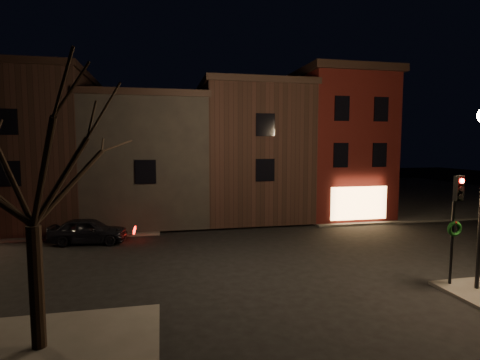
{
  "coord_description": "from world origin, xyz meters",
  "views": [
    {
      "loc": [
        -4.87,
        -17.0,
        5.26
      ],
      "look_at": [
        -0.27,
        4.66,
        3.2
      ],
      "focal_mm": 28.0,
      "sensor_mm": 36.0,
      "label": 1
    }
  ],
  "objects": [
    {
      "name": "row_building_a",
      "position": [
        1.5,
        10.5,
        4.83
      ],
      "size": [
        7.3,
        10.3,
        9.4
      ],
      "color": "black",
      "rests_on": "ground"
    },
    {
      "name": "corner_building",
      "position": [
        8.0,
        9.47,
        5.4
      ],
      "size": [
        6.5,
        8.5,
        10.5
      ],
      "color": "#460E0C",
      "rests_on": "ground"
    },
    {
      "name": "ground",
      "position": [
        0.0,
        0.0,
        0.0
      ],
      "size": [
        120.0,
        120.0,
        0.0
      ],
      "primitive_type": "plane",
      "color": "black",
      "rests_on": "ground"
    },
    {
      "name": "parked_car_a",
      "position": [
        -8.76,
        4.03,
        0.69
      ],
      "size": [
        4.2,
        2.09,
        1.38
      ],
      "primitive_type": "imported",
      "rotation": [
        0.0,
        0.0,
        1.45
      ],
      "color": "black",
      "rests_on": "ground"
    },
    {
      "name": "traffic_signal",
      "position": [
        5.6,
        -5.51,
        2.81
      ],
      "size": [
        0.58,
        0.38,
        4.05
      ],
      "color": "black",
      "rests_on": "sidewalk_near_right"
    },
    {
      "name": "row_building_c",
      "position": [
        -13.0,
        10.5,
        5.08
      ],
      "size": [
        7.3,
        10.3,
        9.9
      ],
      "color": "black",
      "rests_on": "ground"
    },
    {
      "name": "sidewalk_far_right",
      "position": [
        20.0,
        20.0,
        0.06
      ],
      "size": [
        30.0,
        30.0,
        0.12
      ],
      "primitive_type": "cube",
      "color": "#2D2B28",
      "rests_on": "ground"
    },
    {
      "name": "row_building_b",
      "position": [
        -5.75,
        10.5,
        4.33
      ],
      "size": [
        7.8,
        10.3,
        8.4
      ],
      "color": "black",
      "rests_on": "ground"
    },
    {
      "name": "bare_tree_left",
      "position": [
        -8.0,
        -7.0,
        5.43
      ],
      "size": [
        5.6,
        5.6,
        7.5
      ],
      "color": "black",
      "rests_on": "sidewalk_near_left"
    }
  ]
}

